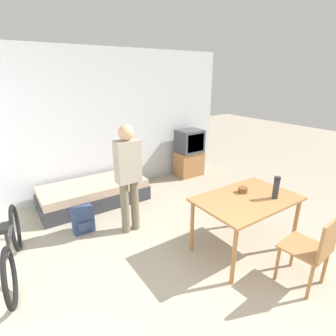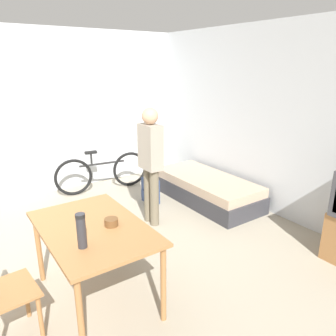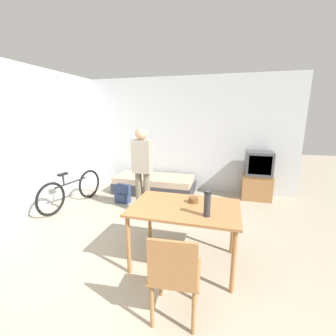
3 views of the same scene
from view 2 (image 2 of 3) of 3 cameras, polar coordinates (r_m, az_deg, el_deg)
The scene contains 9 objects.
wall_back at distance 5.13m, azimuth 14.88°, elevation 8.33°, with size 5.54×0.06×2.70m.
wall_left at distance 5.97m, azimuth -15.58°, elevation 9.53°, with size 0.06×4.78×2.70m.
daybed at distance 5.36m, azimuth 6.69°, elevation -3.61°, with size 1.87×0.84×0.40m.
dining_table at distance 3.06m, azimuth -12.87°, elevation -11.29°, with size 1.29×0.84×0.76m.
bicycle at distance 5.81m, azimuth -11.34°, elevation -0.76°, with size 0.28×1.63×0.73m.
person_standing at distance 4.35m, azimuth -3.03°, elevation 1.61°, with size 0.34×0.22×1.61m.
thermos_flask at distance 2.66m, azimuth -14.88°, elevation -10.28°, with size 0.08×0.08×0.29m.
mate_bowl at distance 2.99m, azimuth -9.85°, elevation -9.27°, with size 0.12×0.12×0.07m.
backpack at distance 5.25m, azimuth -3.10°, elevation -3.99°, with size 0.30×0.19×0.40m.
Camera 2 is at (3.29, -0.05, 2.14)m, focal length 35.00 mm.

